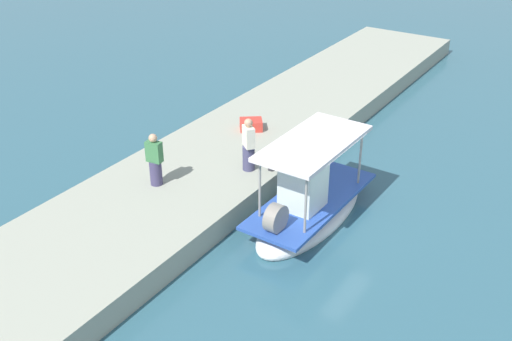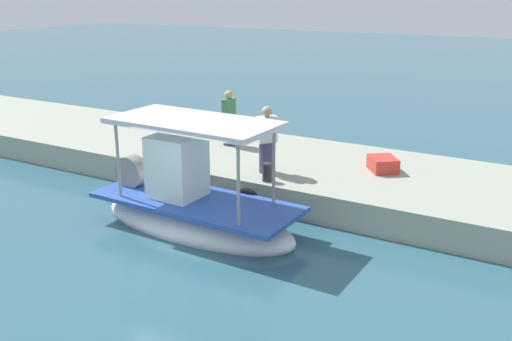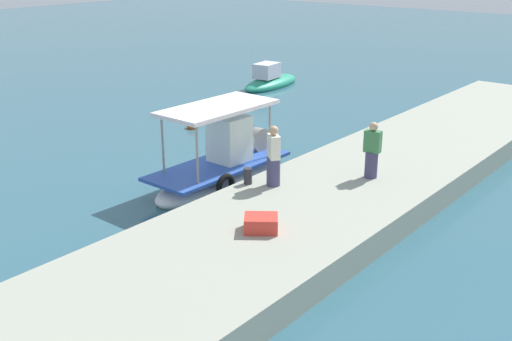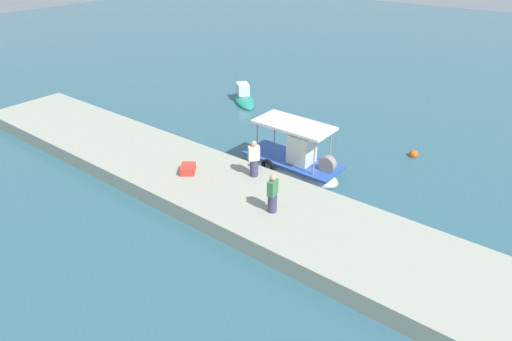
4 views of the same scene
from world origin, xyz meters
TOP-DOWN VIEW (x-y plane):
  - ground_plane at (0.00, 0.00)m, footprint 120.00×120.00m
  - dock_quay at (0.00, -4.34)m, footprint 36.00×4.75m
  - main_fishing_boat at (0.32, -0.40)m, footprint 5.14×2.07m
  - fisherman_near_bollard at (-0.23, -2.89)m, footprint 0.54×0.56m
  - fisherman_by_crate at (2.08, -4.72)m, footprint 0.42×0.50m
  - mooring_bollard at (-0.60, -2.26)m, footprint 0.24×0.24m
  - cargo_crate at (-2.83, -4.51)m, footprint 0.99×1.02m

SIDE VIEW (x-z plane):
  - ground_plane at x=0.00m, z-range 0.00..0.00m
  - dock_quay at x=0.00m, z-range 0.00..0.75m
  - main_fishing_boat at x=0.32m, z-range -0.96..1.98m
  - cargo_crate at x=-2.83m, z-range 0.75..1.12m
  - mooring_bollard at x=-0.60m, z-range 0.75..1.21m
  - fisherman_by_crate at x=2.08m, z-range 0.67..2.34m
  - fisherman_near_bollard at x=-0.23m, z-range 0.67..2.41m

